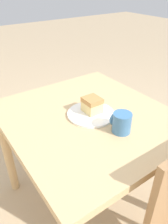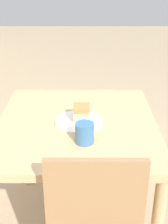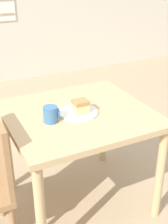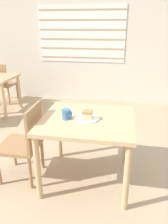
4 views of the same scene
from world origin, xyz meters
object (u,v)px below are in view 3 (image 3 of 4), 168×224
object	(u,v)px
cake_slice	(81,106)
coffee_mug	(51,114)
plate	(78,112)
dining_table_near	(78,126)

from	to	relation	value
cake_slice	coffee_mug	xyz separation A→B (m)	(-0.21, -0.02, -0.00)
plate	coffee_mug	distance (m)	0.21
coffee_mug	cake_slice	bearing A→B (deg)	4.65
cake_slice	coffee_mug	world-z (taller)	coffee_mug
dining_table_near	coffee_mug	distance (m)	0.27
plate	cake_slice	xyz separation A→B (m)	(0.01, -0.01, 0.05)
dining_table_near	plate	bearing A→B (deg)	-115.01
dining_table_near	coffee_mug	size ratio (longest dim) A/B	9.28
dining_table_near	coffee_mug	world-z (taller)	coffee_mug
dining_table_near	plate	size ratio (longest dim) A/B	3.62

